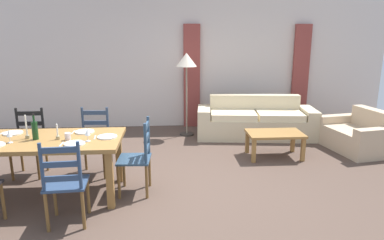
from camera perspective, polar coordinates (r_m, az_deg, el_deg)
name	(u,v)px	position (r m, az deg, el deg)	size (l,w,h in m)	color
ground_plane	(170,188)	(4.70, -3.63, -11.14)	(9.60, 9.60, 0.02)	brown
wall_far	(168,65)	(7.58, -3.99, 9.14)	(9.60, 0.16, 2.70)	beige
curtain_panel_left	(192,77)	(7.49, -0.01, 7.19)	(0.35, 0.08, 2.20)	brown
curtain_panel_right	(300,76)	(8.02, 17.50, 7.00)	(0.35, 0.08, 2.20)	brown
dining_table	(43,145)	(4.59, -23.37, -3.89)	(1.90, 0.96, 0.75)	olive
dining_chair_near_right	(66,183)	(3.87, -20.17, -9.76)	(0.45, 0.43, 0.96)	navy
dining_chair_far_left	(29,143)	(5.46, -25.31, -3.39)	(0.42, 0.40, 0.96)	black
dining_chair_far_right	(95,142)	(5.18, -15.80, -3.46)	(0.44, 0.42, 0.96)	#304058
dining_chair_head_east	(139,157)	(4.43, -8.83, -6.06)	(0.42, 0.44, 0.96)	#2C465F
dinner_plate_near_right	(75,144)	(4.20, -18.79, -3.70)	(0.24, 0.24, 0.02)	white
fork_near_right	(62,144)	(4.25, -20.74, -3.78)	(0.02, 0.17, 0.01)	silver
dinner_plate_far_left	(13,133)	(4.95, -27.46, -1.92)	(0.24, 0.24, 0.02)	white
fork_far_left	(1,134)	(5.02, -29.02, -2.00)	(0.02, 0.17, 0.01)	silver
dinner_plate_far_right	(85,132)	(4.67, -17.27, -1.86)	(0.24, 0.24, 0.02)	white
fork_far_right	(73,132)	(4.71, -19.05, -1.94)	(0.02, 0.17, 0.01)	silver
dinner_plate_head_east	(108,137)	(4.37, -13.78, -2.70)	(0.24, 0.24, 0.02)	white
fork_head_east	(95,137)	(4.40, -15.71, -2.79)	(0.02, 0.17, 0.01)	silver
wine_bottle	(35,130)	(4.54, -24.50, -1.52)	(0.07, 0.07, 0.32)	#143819
wine_glass_near_left	(9,134)	(4.53, -27.95, -2.01)	(0.06, 0.06, 0.16)	white
wine_glass_near_right	(88,132)	(4.24, -16.85, -1.96)	(0.06, 0.06, 0.16)	white
coffee_cup_primary	(68,136)	(4.39, -19.81, -2.57)	(0.07, 0.07, 0.09)	silver
candle_tall	(27,132)	(4.63, -25.59, -1.75)	(0.05, 0.05, 0.30)	#998C66
candle_short	(58,135)	(4.45, -21.27, -2.36)	(0.05, 0.05, 0.19)	#998C66
couch	(255,122)	(6.97, 10.44, -0.31)	(2.35, 1.04, 0.80)	beige
coffee_table	(275,136)	(5.84, 13.56, -2.62)	(0.90, 0.56, 0.42)	olive
armchair_upholstered	(359,136)	(6.73, 25.87, -2.39)	(0.99, 1.28, 0.72)	#C8AD8B
standing_lamp	(187,65)	(6.76, -0.89, 9.11)	(0.40, 0.40, 1.64)	#332D28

